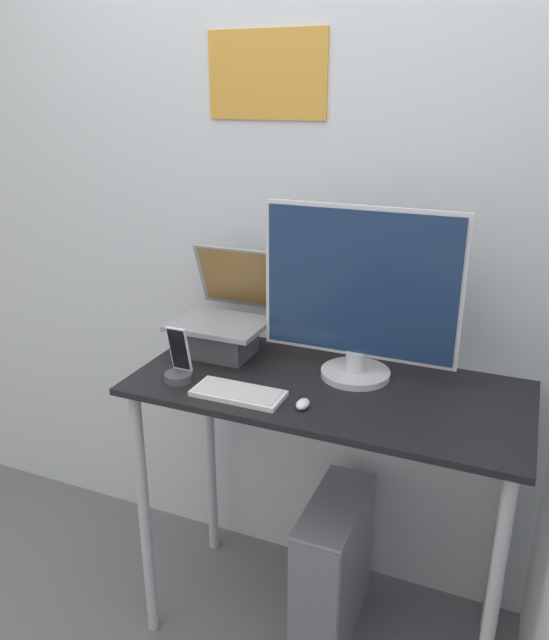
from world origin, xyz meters
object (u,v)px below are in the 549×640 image
laptop (223,326)px  computer_tower (333,567)px  monitor (359,299)px  mouse (303,404)px  cell_phone (179,368)px  keyboard (238,393)px

laptop → computer_tower: (0.43, -0.08, -0.77)m
monitor → mouse: size_ratio=10.54×
monitor → cell_phone: monitor is taller
keyboard → mouse: 0.19m
monitor → cell_phone: size_ratio=3.44×
keyboard → computer_tower: keyboard is taller
computer_tower → monitor: bearing=68.5°
computer_tower → keyboard: bearing=-142.7°
mouse → computer_tower: (0.05, 0.18, -0.69)m
mouse → cell_phone: 0.40m
laptop → mouse: size_ratio=5.96×
keyboard → mouse: size_ratio=4.72×
laptop → mouse: (0.38, -0.27, -0.08)m
laptop → mouse: laptop is taller
laptop → monitor: (0.46, -0.01, 0.16)m
keyboard → cell_phone: size_ratio=1.54×
monitor → mouse: (-0.08, -0.25, -0.23)m
mouse → monitor: bearing=73.1°
cell_phone → computer_tower: 0.86m
monitor → computer_tower: monitor is taller
keyboard → monitor: bearing=43.1°
cell_phone → keyboard: bearing=-5.7°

